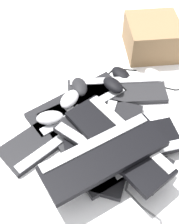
% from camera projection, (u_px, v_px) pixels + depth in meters
% --- Properties ---
extents(ground_plane, '(3.20, 3.20, 0.00)m').
position_uv_depth(ground_plane, '(96.00, 140.00, 1.25)').
color(ground_plane, white).
extents(keyboard_0, '(0.41, 0.43, 0.03)m').
position_uv_depth(keyboard_0, '(79.00, 144.00, 1.22)').
color(keyboard_0, '#232326').
rests_on(keyboard_0, ground).
extents(keyboard_1, '(0.44, 0.16, 0.03)m').
position_uv_depth(keyboard_1, '(113.00, 144.00, 1.22)').
color(keyboard_1, black).
rests_on(keyboard_1, ground).
extents(keyboard_2, '(0.29, 0.46, 0.03)m').
position_uv_depth(keyboard_2, '(117.00, 91.00, 1.41)').
color(keyboard_2, '#232326').
rests_on(keyboard_2, ground).
extents(keyboard_3, '(0.44, 0.39, 0.03)m').
position_uv_depth(keyboard_3, '(77.00, 104.00, 1.36)').
color(keyboard_3, black).
rests_on(keyboard_3, ground).
extents(keyboard_4, '(0.45, 0.36, 0.03)m').
position_uv_depth(keyboard_4, '(53.00, 132.00, 1.26)').
color(keyboard_4, black).
rests_on(keyboard_4, ground).
extents(keyboard_5, '(0.35, 0.46, 0.03)m').
position_uv_depth(keyboard_5, '(124.00, 145.00, 1.18)').
color(keyboard_5, black).
rests_on(keyboard_5, keyboard_1).
extents(keyboard_6, '(0.30, 0.46, 0.03)m').
position_uv_depth(keyboard_6, '(111.00, 146.00, 1.15)').
color(keyboard_6, black).
rests_on(keyboard_6, keyboard_5).
extents(keyboard_7, '(0.38, 0.44, 0.03)m').
position_uv_depth(keyboard_7, '(118.00, 141.00, 1.12)').
color(keyboard_7, black).
rests_on(keyboard_7, keyboard_6).
extents(keyboard_8, '(0.42, 0.41, 0.03)m').
position_uv_depth(keyboard_8, '(104.00, 155.00, 1.05)').
color(keyboard_8, black).
rests_on(keyboard_8, keyboard_7).
extents(mouse_0, '(0.12, 0.13, 0.04)m').
position_uv_depth(mouse_0, '(155.00, 76.00, 1.46)').
color(mouse_0, silver).
rests_on(mouse_0, ground).
extents(mouse_1, '(0.12, 0.13, 0.04)m').
position_uv_depth(mouse_1, '(113.00, 85.00, 1.38)').
color(mouse_1, black).
rests_on(mouse_1, keyboard_2).
extents(mouse_3, '(0.12, 0.09, 0.04)m').
position_uv_depth(mouse_3, '(70.00, 99.00, 1.33)').
color(mouse_3, '#B7B7BC').
rests_on(mouse_3, keyboard_3).
extents(mouse_4, '(0.11, 0.13, 0.04)m').
position_uv_depth(mouse_4, '(50.00, 118.00, 1.26)').
color(mouse_4, '#B7B7BC').
rests_on(mouse_4, keyboard_4).
extents(mouse_5, '(0.13, 0.11, 0.04)m').
position_uv_depth(mouse_5, '(87.00, 136.00, 1.20)').
color(mouse_5, silver).
rests_on(mouse_5, keyboard_0).
extents(mouse_6, '(0.13, 0.11, 0.04)m').
position_uv_depth(mouse_6, '(79.00, 87.00, 1.37)').
color(mouse_6, black).
rests_on(mouse_6, keyboard_3).
extents(mouse_7, '(0.12, 0.13, 0.04)m').
position_uv_depth(mouse_7, '(121.00, 74.00, 1.47)').
color(mouse_7, black).
rests_on(mouse_7, ground).
extents(cable_0, '(0.30, 0.44, 0.01)m').
position_uv_depth(cable_0, '(153.00, 80.00, 1.46)').
color(cable_0, black).
rests_on(cable_0, ground).
extents(cardboard_box, '(0.32, 0.32, 0.16)m').
position_uv_depth(cardboard_box, '(152.00, 37.00, 1.55)').
color(cardboard_box, olive).
rests_on(cardboard_box, ground).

